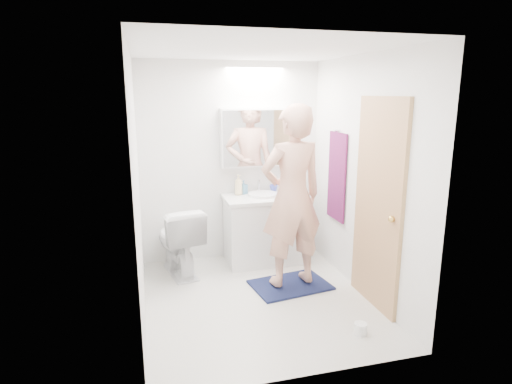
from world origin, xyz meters
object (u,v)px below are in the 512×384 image
object	(u,v)px
vanity_cabinet	(264,230)
soap_bottle_b	(244,187)
medicine_cabinet	(257,138)
soap_bottle_a	(238,185)
person	(292,197)
toilet_paper_roll	(360,329)
toothbrush_cup	(273,189)
toilet	(179,240)

from	to	relation	value
vanity_cabinet	soap_bottle_b	xyz separation A→B (m)	(-0.20, 0.18, 0.51)
medicine_cabinet	soap_bottle_a	size ratio (longest dim) A/B	3.53
person	toilet_paper_roll	world-z (taller)	person
toothbrush_cup	toilet_paper_roll	bearing A→B (deg)	-84.57
toilet_paper_roll	soap_bottle_a	bearing A→B (deg)	107.94
vanity_cabinet	toilet	xyz separation A→B (m)	(-1.04, -0.11, 0.01)
toilet_paper_roll	vanity_cabinet	bearing A→B (deg)	101.24
medicine_cabinet	toilet	distance (m)	1.52
soap_bottle_b	medicine_cabinet	bearing A→B (deg)	9.93
soap_bottle_a	toothbrush_cup	bearing A→B (deg)	1.28
toothbrush_cup	person	bearing A→B (deg)	-95.42
medicine_cabinet	toothbrush_cup	world-z (taller)	medicine_cabinet
soap_bottle_b	toilet_paper_roll	distance (m)	2.24
person	medicine_cabinet	bearing A→B (deg)	-91.78
toothbrush_cup	toilet_paper_roll	size ratio (longest dim) A/B	0.93
vanity_cabinet	soap_bottle_b	bearing A→B (deg)	138.65
toilet	vanity_cabinet	bearing A→B (deg)	174.58
vanity_cabinet	toothbrush_cup	xyz separation A→B (m)	(0.17, 0.16, 0.48)
vanity_cabinet	medicine_cabinet	xyz separation A→B (m)	(-0.03, 0.21, 1.11)
toilet	toothbrush_cup	size ratio (longest dim) A/B	7.76
person	soap_bottle_a	bearing A→B (deg)	-77.28
vanity_cabinet	toilet_paper_roll	bearing A→B (deg)	-78.76
toilet_paper_roll	toilet	bearing A→B (deg)	129.48
toilet	toothbrush_cup	world-z (taller)	toothbrush_cup
soap_bottle_b	toothbrush_cup	bearing A→B (deg)	-3.04
toilet_paper_roll	soap_bottle_b	bearing A→B (deg)	105.83
toilet	toilet_paper_roll	distance (m)	2.22
soap_bottle_a	toilet_paper_roll	size ratio (longest dim) A/B	2.27
vanity_cabinet	toilet_paper_roll	world-z (taller)	vanity_cabinet
person	toilet_paper_roll	distance (m)	1.43
vanity_cabinet	medicine_cabinet	distance (m)	1.13
vanity_cabinet	person	distance (m)	0.98
toilet	soap_bottle_b	bearing A→B (deg)	-172.20
vanity_cabinet	medicine_cabinet	bearing A→B (deg)	98.97
person	toilet_paper_roll	xyz separation A→B (m)	(0.28, -1.04, -0.94)
soap_bottle_a	toilet	bearing A→B (deg)	-160.78
vanity_cabinet	toothbrush_cup	bearing A→B (deg)	42.91
toilet	toothbrush_cup	xyz separation A→B (m)	(1.21, 0.28, 0.47)
toilet	person	distance (m)	1.42
soap_bottle_a	soap_bottle_b	size ratio (longest dim) A/B	1.48
toilet	toilet_paper_roll	size ratio (longest dim) A/B	7.25
medicine_cabinet	toilet	size ratio (longest dim) A/B	1.10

